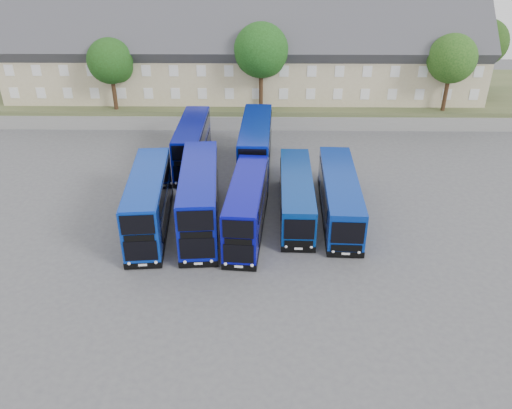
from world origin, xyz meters
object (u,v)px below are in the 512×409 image
object	(u,v)px
tree_mid	(262,52)
tree_west	(112,63)
dd_front_mid	(200,199)
tree_east	(453,60)
tree_far	(485,44)
coach_east_a	(296,196)
dd_front_left	(149,203)

from	to	relation	value
tree_mid	tree_west	bearing A→B (deg)	-178.21
dd_front_mid	tree_west	distance (m)	24.99
tree_west	tree_east	bearing A→B (deg)	0.00
tree_west	tree_far	bearing A→B (deg)	9.46
tree_mid	coach_east_a	bearing A→B (deg)	-82.59
coach_east_a	tree_far	distance (m)	36.06
coach_east_a	dd_front_left	bearing A→B (deg)	-166.20
coach_east_a	dd_front_mid	bearing A→B (deg)	-163.98
dd_front_mid	coach_east_a	bearing A→B (deg)	10.33
tree_west	tree_far	distance (m)	42.58
dd_front_left	tree_west	distance (m)	24.04
tree_mid	tree_far	xyz separation A→B (m)	(26.00, 6.50, -0.34)
dd_front_left	tree_mid	size ratio (longest dim) A/B	1.17
dd_front_mid	tree_mid	size ratio (longest dim) A/B	1.23
dd_front_left	dd_front_mid	xyz separation A→B (m)	(3.60, 0.51, 0.12)
dd_front_left	coach_east_a	bearing A→B (deg)	7.33
dd_front_left	tree_mid	world-z (taller)	tree_mid
dd_front_mid	tree_far	bearing A→B (deg)	38.80
tree_east	tree_far	xyz separation A→B (m)	(6.00, 7.00, 0.34)
tree_mid	tree_east	size ratio (longest dim) A/B	1.12
dd_front_mid	tree_mid	world-z (taller)	tree_mid
coach_east_a	tree_mid	xyz separation A→B (m)	(-2.63, 20.26, 6.56)
tree_far	tree_east	bearing A→B (deg)	-130.60
dd_front_left	tree_west	xyz separation A→B (m)	(-7.93, 22.14, 4.99)
tree_west	tree_east	xyz separation A→B (m)	(36.00, 0.00, 0.34)
dd_front_mid	tree_west	world-z (taller)	tree_west
dd_front_mid	tree_east	world-z (taller)	tree_east
tree_far	dd_front_left	bearing A→B (deg)	-139.46
tree_east	tree_far	world-z (taller)	tree_far
coach_east_a	tree_west	world-z (taller)	tree_west
tree_west	tree_mid	distance (m)	16.04
dd_front_left	coach_east_a	distance (m)	10.98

